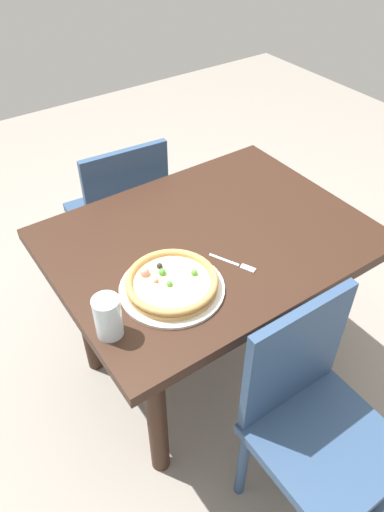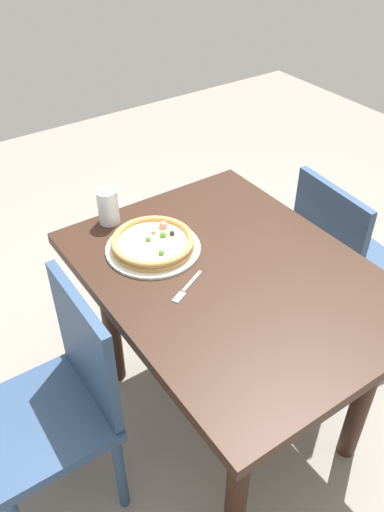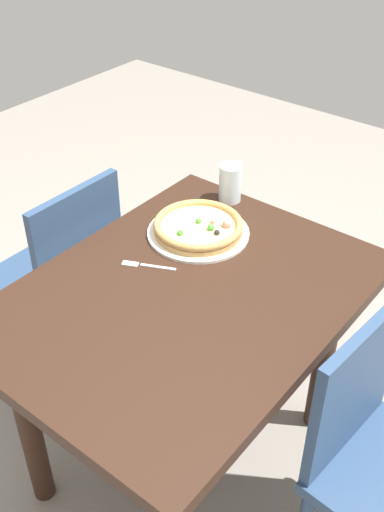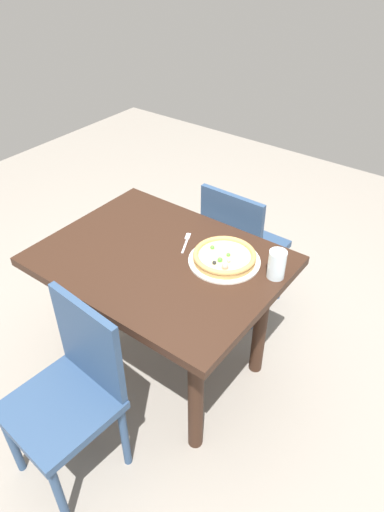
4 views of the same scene
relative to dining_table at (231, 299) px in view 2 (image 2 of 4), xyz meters
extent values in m
plane|color=gray|center=(0.00, 0.00, -0.63)|extent=(6.00, 6.00, 0.00)
cube|color=#331E14|center=(0.00, 0.00, 0.10)|extent=(1.11, 0.84, 0.04)
cylinder|color=#331E14|center=(-0.41, -0.28, -0.28)|extent=(0.07, 0.07, 0.71)
cylinder|color=#331E14|center=(0.41, -0.28, -0.28)|extent=(0.07, 0.07, 0.71)
cylinder|color=#331E14|center=(-0.41, 0.28, -0.28)|extent=(0.07, 0.07, 0.71)
cylinder|color=#331E14|center=(0.41, 0.28, -0.28)|extent=(0.07, 0.07, 0.71)
cylinder|color=navy|center=(0.20, -0.88, -0.43)|extent=(0.04, 0.04, 0.41)
cylinder|color=navy|center=(0.22, -0.54, -0.43)|extent=(0.04, 0.04, 0.41)
cylinder|color=navy|center=(-0.12, -0.52, -0.43)|extent=(0.04, 0.04, 0.41)
cube|color=navy|center=(0.04, -0.70, -0.20)|extent=(0.43, 0.43, 0.04)
cube|color=navy|center=(0.06, -0.51, 0.03)|extent=(0.38, 0.06, 0.42)
cylinder|color=navy|center=(-0.11, 0.53, -0.43)|extent=(0.04, 0.04, 0.41)
cylinder|color=navy|center=(0.23, 0.53, -0.43)|extent=(0.04, 0.04, 0.41)
cube|color=navy|center=(0.06, 0.70, -0.20)|extent=(0.40, 0.40, 0.04)
cube|color=navy|center=(0.06, 0.51, 0.03)|extent=(0.38, 0.03, 0.42)
cylinder|color=silver|center=(0.26, 0.15, 0.12)|extent=(0.33, 0.33, 0.01)
cylinder|color=tan|center=(0.26, 0.15, 0.14)|extent=(0.28, 0.28, 0.02)
cylinder|color=beige|center=(0.26, 0.15, 0.15)|extent=(0.25, 0.25, 0.01)
torus|color=tan|center=(0.26, 0.15, 0.16)|extent=(0.29, 0.29, 0.02)
sphere|color=#262626|center=(0.25, 0.07, 0.16)|extent=(0.02, 0.02, 0.02)
sphere|color=#E58C7F|center=(0.31, 0.08, 0.16)|extent=(0.03, 0.03, 0.03)
sphere|color=#4C9E38|center=(0.26, 0.11, 0.16)|extent=(0.02, 0.02, 0.02)
sphere|color=#4C9E38|center=(0.18, 0.16, 0.16)|extent=(0.02, 0.02, 0.02)
sphere|color=#4C9E38|center=(0.27, 0.16, 0.16)|extent=(0.02, 0.02, 0.02)
sphere|color=#E58C7F|center=(0.30, 0.12, 0.16)|extent=(0.02, 0.02, 0.02)
cube|color=silver|center=(0.04, 0.14, 0.12)|extent=(0.06, 0.10, 0.00)
cube|color=silver|center=(0.00, 0.21, 0.12)|extent=(0.04, 0.05, 0.00)
cylinder|color=silver|center=(0.49, 0.20, 0.19)|extent=(0.08, 0.08, 0.13)
camera|label=1|loc=(0.80, 1.05, 1.18)|focal=33.50mm
camera|label=2|loc=(-1.00, 0.85, 1.22)|focal=36.46mm
camera|label=3|loc=(-1.04, -0.85, 1.24)|focal=43.01mm
camera|label=4|loc=(1.14, -1.27, 1.41)|focal=32.38mm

